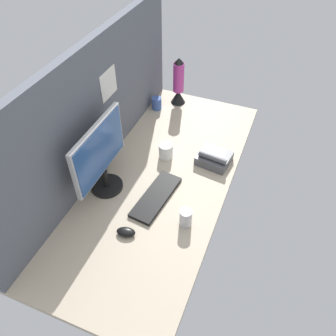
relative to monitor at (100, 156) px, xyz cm
name	(u,v)px	position (x,y,z in cm)	size (l,w,h in cm)	color
ground_plane	(159,179)	(17.94, -25.14, -25.41)	(180.00, 80.00, 3.00)	tan
cubicle_wall_back	(94,111)	(17.96, 12.36, 13.28)	(180.00, 5.50, 74.35)	#565B66
monitor	(100,156)	(0.00, 0.00, 0.00)	(45.47, 18.00, 42.72)	black
keyboard	(156,197)	(2.94, -29.65, -22.91)	(37.00, 13.00, 2.00)	black
mouse	(125,232)	(-24.54, -24.87, -22.21)	(5.60, 9.60, 3.40)	black
mug_ceramic_white	(166,151)	(36.35, -21.98, -19.12)	(12.02, 8.62, 9.55)	white
mug_ceramic_blue	(157,103)	(82.32, 3.82, -19.45)	(10.28, 7.02, 8.88)	#38569E
mug_steel	(186,218)	(-7.53, -50.58, -18.92)	(6.44, 6.44, 9.99)	#B2B2B7
lava_lamp	(178,85)	(95.67, -7.77, -9.14)	(10.76, 10.76, 35.22)	black
desk_phone	(214,158)	(42.32, -50.97, -20.73)	(19.30, 21.02, 8.80)	#4C4C51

